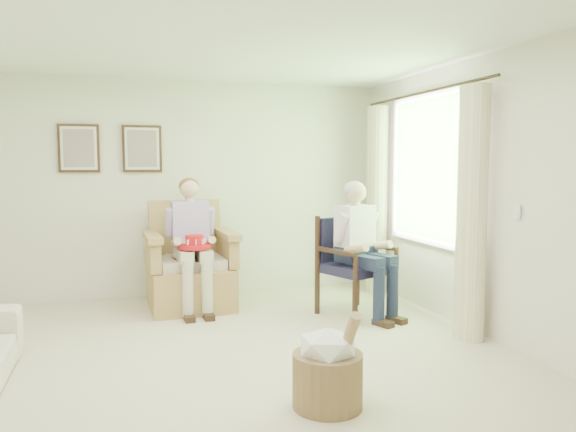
# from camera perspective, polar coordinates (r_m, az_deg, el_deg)

# --- Properties ---
(floor) EXTENTS (5.50, 5.50, 0.00)m
(floor) POSITION_cam_1_polar(r_m,az_deg,el_deg) (4.50, -6.68, -15.59)
(floor) COLOR beige
(floor) RESTS_ON ground
(back_wall) EXTENTS (5.00, 0.04, 2.60)m
(back_wall) POSITION_cam_1_polar(r_m,az_deg,el_deg) (6.94, -10.80, 2.72)
(back_wall) COLOR silver
(back_wall) RESTS_ON ground
(front_wall) EXTENTS (5.00, 0.04, 2.60)m
(front_wall) POSITION_cam_1_polar(r_m,az_deg,el_deg) (1.60, 10.50, -5.70)
(front_wall) COLOR silver
(front_wall) RESTS_ON ground
(right_wall) EXTENTS (0.04, 5.50, 2.60)m
(right_wall) POSITION_cam_1_polar(r_m,az_deg,el_deg) (5.26, 21.08, 1.66)
(right_wall) COLOR silver
(right_wall) RESTS_ON ground
(ceiling) EXTENTS (5.00, 5.50, 0.02)m
(ceiling) POSITION_cam_1_polar(r_m,az_deg,el_deg) (4.32, -7.08, 18.63)
(ceiling) COLOR white
(ceiling) RESTS_ON back_wall
(window) EXTENTS (0.13, 2.50, 1.63)m
(window) POSITION_cam_1_polar(r_m,az_deg,el_deg) (6.22, 14.09, 5.00)
(window) COLOR #2D6B23
(window) RESTS_ON right_wall
(curtain_left) EXTENTS (0.34, 0.34, 2.30)m
(curtain_left) POSITION_cam_1_polar(r_m,az_deg,el_deg) (5.34, 18.14, 0.19)
(curtain_left) COLOR beige
(curtain_left) RESTS_ON ground
(curtain_right) EXTENTS (0.34, 0.34, 2.30)m
(curtain_right) POSITION_cam_1_polar(r_m,az_deg,el_deg) (7.03, 8.98, 1.56)
(curtain_right) COLOR beige
(curtain_right) RESTS_ON ground
(framed_print_left) EXTENTS (0.45, 0.05, 0.55)m
(framed_print_left) POSITION_cam_1_polar(r_m,az_deg,el_deg) (6.87, -20.48, 6.47)
(framed_print_left) COLOR #382114
(framed_print_left) RESTS_ON back_wall
(framed_print_right) EXTENTS (0.45, 0.05, 0.55)m
(framed_print_right) POSITION_cam_1_polar(r_m,az_deg,el_deg) (6.86, -14.60, 6.63)
(framed_print_right) COLOR #382114
(framed_print_right) RESTS_ON back_wall
(wicker_armchair) EXTENTS (0.93, 0.92, 1.19)m
(wicker_armchair) POSITION_cam_1_polar(r_m,az_deg,el_deg) (6.40, -9.91, -5.81)
(wicker_armchair) COLOR tan
(wicker_armchair) RESTS_ON ground
(wood_armchair) EXTENTS (0.66, 0.62, 1.02)m
(wood_armchair) POSITION_cam_1_polar(r_m,az_deg,el_deg) (6.09, 6.64, -4.57)
(wood_armchair) COLOR black
(wood_armchair) RESTS_ON ground
(person_wicker) EXTENTS (0.40, 0.63, 1.42)m
(person_wicker) POSITION_cam_1_polar(r_m,az_deg,el_deg) (6.17, -9.80, -1.79)
(person_wicker) COLOR beige
(person_wicker) RESTS_ON ground
(person_dark) EXTENTS (0.40, 0.63, 1.39)m
(person_dark) POSITION_cam_1_polar(r_m,az_deg,el_deg) (5.90, 7.32, -2.31)
(person_dark) COLOR #1B213C
(person_dark) RESTS_ON ground
(red_hat) EXTENTS (0.34, 0.34, 0.14)m
(red_hat) POSITION_cam_1_polar(r_m,az_deg,el_deg) (5.98, -9.47, -2.80)
(red_hat) COLOR red
(red_hat) RESTS_ON person_wicker
(hatbox) EXTENTS (0.58, 0.58, 0.68)m
(hatbox) POSITION_cam_1_polar(r_m,az_deg,el_deg) (3.83, 4.09, -15.12)
(hatbox) COLOR tan
(hatbox) RESTS_ON ground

